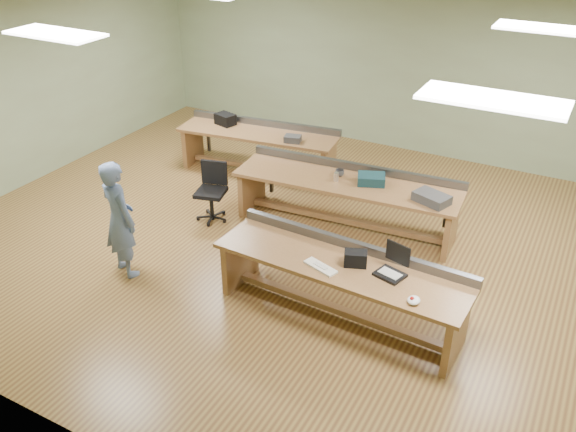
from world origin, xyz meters
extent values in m
plane|color=olive|center=(0.00, 0.00, 0.00)|extent=(10.00, 10.00, 0.00)
plane|color=silver|center=(0.00, 0.00, 3.00)|extent=(10.00, 10.00, 0.00)
cube|color=#8CA37B|center=(0.00, 4.00, 1.50)|extent=(10.00, 0.04, 3.00)
cube|color=#8CA37B|center=(0.00, -4.00, 1.50)|extent=(10.00, 0.04, 3.00)
cube|color=#8CA37B|center=(-5.00, 0.00, 1.50)|extent=(0.04, 8.00, 3.00)
cube|color=white|center=(-2.50, -1.50, 2.97)|extent=(1.20, 0.50, 0.03)
cube|color=white|center=(2.50, -1.50, 2.97)|extent=(1.20, 0.50, 0.03)
cube|color=white|center=(2.50, 1.50, 2.97)|extent=(1.20, 0.50, 0.03)
cube|color=olive|center=(1.11, -1.24, 0.72)|extent=(3.03, 0.94, 0.05)
cube|color=olive|center=(-0.28, -1.18, 0.35)|extent=(0.11, 0.70, 0.70)
cube|color=olive|center=(2.51, -1.31, 0.35)|extent=(0.11, 0.70, 0.70)
cube|color=olive|center=(1.11, -1.24, 0.10)|extent=(2.69, 0.23, 0.08)
cube|color=#52545A|center=(1.13, -0.88, 0.81)|extent=(2.99, 0.22, 0.11)
cube|color=olive|center=(0.32, 0.76, 0.72)|extent=(3.34, 1.12, 0.05)
cube|color=olive|center=(-1.21, 0.64, 0.35)|extent=(0.14, 0.78, 0.70)
cube|color=olive|center=(1.86, 0.88, 0.35)|extent=(0.14, 0.78, 0.70)
cube|color=olive|center=(0.32, 0.76, 0.10)|extent=(2.98, 0.33, 0.08)
cube|color=#52545A|center=(0.29, 1.16, 0.81)|extent=(3.28, 0.33, 0.11)
cube|color=olive|center=(-1.77, 1.77, 0.72)|extent=(2.84, 1.09, 0.05)
cube|color=olive|center=(-3.05, 1.61, 0.35)|extent=(0.16, 0.64, 0.70)
cube|color=olive|center=(-0.50, 1.94, 0.35)|extent=(0.16, 0.64, 0.70)
cube|color=olive|center=(-1.77, 1.77, 0.10)|extent=(2.46, 0.42, 0.08)
cube|color=#52545A|center=(-1.82, 2.10, 0.81)|extent=(2.75, 0.43, 0.11)
imported|color=#6981AC|center=(-1.74, -1.69, 0.79)|extent=(0.67, 0.55, 1.58)
cube|color=black|center=(1.69, -1.20, 0.77)|extent=(0.36, 0.32, 0.03)
cube|color=black|center=(1.72, -1.09, 0.99)|extent=(0.30, 0.10, 0.24)
cube|color=white|center=(0.95, -1.42, 0.76)|extent=(0.43, 0.26, 0.02)
ellipsoid|color=white|center=(2.07, -1.54, 0.78)|extent=(0.18, 0.19, 0.07)
cube|color=black|center=(1.27, -1.18, 0.84)|extent=(0.30, 0.24, 0.17)
cylinder|color=black|center=(-1.53, -0.01, 0.22)|extent=(0.06, 0.06, 0.44)
cube|color=black|center=(-1.53, -0.01, 0.46)|extent=(0.51, 0.51, 0.06)
cube|color=black|center=(-1.58, 0.18, 0.69)|extent=(0.40, 0.15, 0.38)
cylinder|color=black|center=(-1.53, -0.01, 0.03)|extent=(0.58, 0.58, 0.06)
cube|color=#13343D|center=(0.66, 0.84, 0.82)|extent=(0.46, 0.41, 0.13)
cube|color=#39393B|center=(1.58, 0.69, 0.81)|extent=(0.54, 0.43, 0.13)
imported|color=#39393B|center=(0.17, 0.85, 0.80)|extent=(0.14, 0.14, 0.10)
cylinder|color=silver|center=(0.19, 0.69, 0.81)|extent=(0.08, 0.08, 0.13)
cube|color=black|center=(-2.46, 1.82, 0.85)|extent=(0.39, 0.32, 0.19)
cube|color=#39393B|center=(-1.05, 1.68, 0.80)|extent=(0.31, 0.25, 0.11)
camera|label=1|loc=(3.31, -6.56, 4.59)|focal=38.00mm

